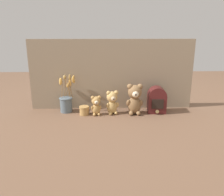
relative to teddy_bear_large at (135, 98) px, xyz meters
name	(u,v)px	position (x,y,z in m)	size (l,w,h in m)	color
ground_plane	(112,114)	(-0.19, -0.01, -0.14)	(4.00, 4.00, 0.00)	brown
backdrop_wall	(112,75)	(-0.19, 0.16, 0.17)	(1.44, 0.02, 0.62)	gray
teddy_bear_large	(135,98)	(0.00, 0.00, 0.00)	(0.14, 0.13, 0.26)	olive
teddy_bear_medium	(112,102)	(-0.19, 0.01, -0.03)	(0.11, 0.10, 0.20)	tan
teddy_bear_small	(96,105)	(-0.32, -0.02, -0.05)	(0.09, 0.08, 0.17)	tan
flower_vase	(66,101)	(-0.59, 0.07, -0.04)	(0.15, 0.14, 0.33)	slate
vintage_radio	(157,100)	(0.20, 0.04, -0.02)	(0.16, 0.12, 0.23)	#4C1919
decorative_tin_tall	(84,111)	(-0.43, -0.01, -0.10)	(0.08, 0.08, 0.07)	tan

